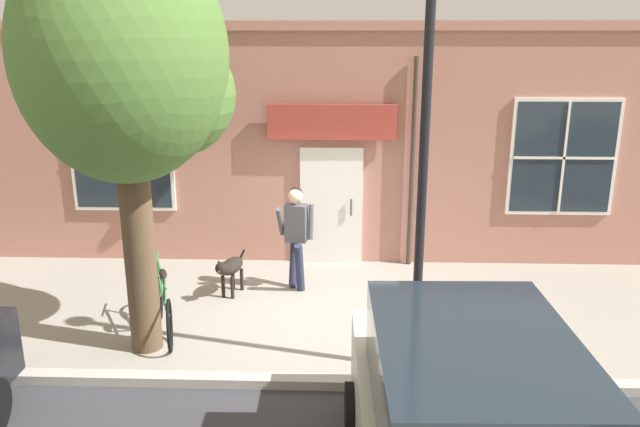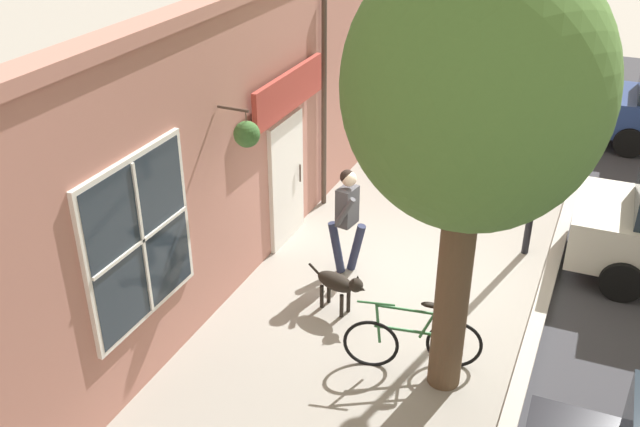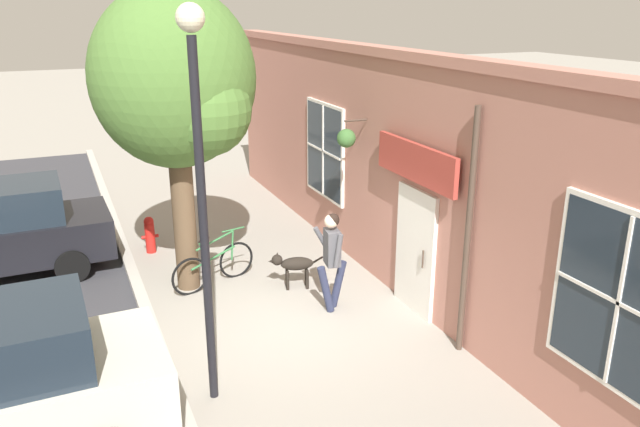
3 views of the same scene
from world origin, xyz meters
name	(u,v)px [view 2 (image 2 of 3)]	position (x,y,z in m)	size (l,w,h in m)	color
ground_plane	(406,277)	(0.00, 0.00, 0.00)	(90.00, 90.00, 0.00)	gray
storefront_facade	(265,123)	(-2.34, 0.02, 2.11)	(0.95, 18.00, 4.20)	#B27566
pedestrian_walking	(347,212)	(-0.91, -0.19, 1.02)	(0.59, 0.60, 1.70)	#282D47
dog_on_leash	(339,284)	(-0.62, -1.22, 0.46)	(0.97, 0.41, 0.69)	black
street_tree_by_curb	(469,97)	(1.06, -1.96, 3.63)	(2.71, 2.45, 5.24)	brown
leaning_bicycle	(412,341)	(0.66, -1.91, 0.38)	(1.65, 0.61, 1.00)	black
street_lamp	(556,56)	(1.53, 1.44, 3.20)	(0.32, 0.32, 4.91)	black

